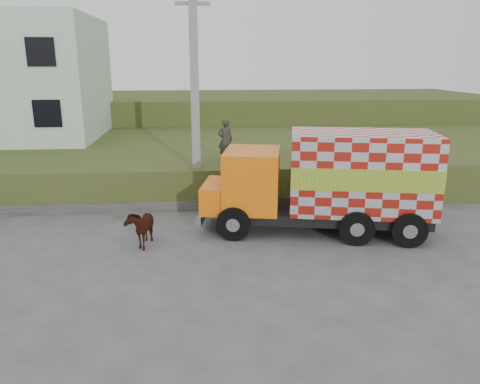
{
  "coord_description": "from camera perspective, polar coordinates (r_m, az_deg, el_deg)",
  "views": [
    {
      "loc": [
        -0.97,
        -12.45,
        5.28
      ],
      "look_at": [
        0.36,
        1.79,
        1.3
      ],
      "focal_mm": 35.0,
      "sensor_mm": 36.0,
      "label": 1
    }
  ],
  "objects": [
    {
      "name": "embankment_far",
      "position": [
        34.67,
        -3.72,
        9.27
      ],
      "size": [
        40.0,
        12.0,
        3.0
      ],
      "primitive_type": "cube",
      "color": "#2F4F1A",
      "rests_on": "ground"
    },
    {
      "name": "ground",
      "position": [
        13.56,
        -0.8,
        -7.37
      ],
      "size": [
        120.0,
        120.0,
        0.0
      ],
      "primitive_type": "plane",
      "color": "#474749",
      "rests_on": "ground"
    },
    {
      "name": "cow",
      "position": [
        14.2,
        -12.0,
        -4.11
      ],
      "size": [
        0.82,
        1.46,
        1.17
      ],
      "primitive_type": "imported",
      "rotation": [
        0.0,
        0.0,
        -0.14
      ],
      "color": "black",
      "rests_on": "ground"
    },
    {
      "name": "pedestrian",
      "position": [
        18.52,
        -1.81,
        6.36
      ],
      "size": [
        0.65,
        0.48,
        1.65
      ],
      "primitive_type": "imported",
      "rotation": [
        0.0,
        0.0,
        3.29
      ],
      "color": "#2A2826",
      "rests_on": "embankment"
    },
    {
      "name": "utility_pole",
      "position": [
        17.09,
        -5.51,
        11.44
      ],
      "size": [
        1.2,
        0.3,
        8.0
      ],
      "color": "gray",
      "rests_on": "ground"
    },
    {
      "name": "retaining_strip",
      "position": [
        17.44,
        -8.47,
        -1.56
      ],
      "size": [
        16.0,
        0.5,
        0.4
      ],
      "primitive_type": "cube",
      "color": "#595651",
      "rests_on": "ground"
    },
    {
      "name": "embankment",
      "position": [
        22.92,
        -2.79,
        4.14
      ],
      "size": [
        40.0,
        12.0,
        1.5
      ],
      "primitive_type": "cube",
      "color": "#2F4F1A",
      "rests_on": "ground"
    },
    {
      "name": "cargo_truck",
      "position": [
        14.99,
        10.82,
        1.29
      ],
      "size": [
        7.52,
        3.7,
        3.22
      ],
      "rotation": [
        0.0,
        0.0,
        -0.2
      ],
      "color": "black",
      "rests_on": "ground"
    }
  ]
}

